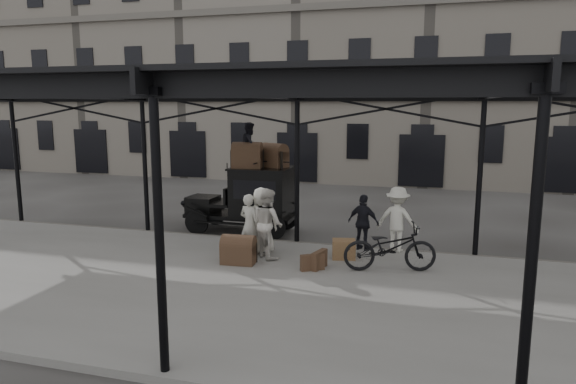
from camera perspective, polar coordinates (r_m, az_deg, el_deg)
name	(u,v)px	position (r m, az deg, el deg)	size (l,w,h in m)	color
ground	(277,266)	(13.53, -1.24, -8.26)	(120.00, 120.00, 0.00)	#383533
platform	(251,290)	(11.71, -4.19, -10.79)	(28.00, 8.00, 0.15)	slate
canopy	(252,84)	(11.24, -3.98, 11.85)	(22.50, 9.00, 4.74)	black
building_frontage	(370,54)	(30.66, 9.07, 14.89)	(64.00, 8.00, 14.00)	slate
taxi	(253,197)	(16.75, -3.94, -0.52)	(3.65, 1.55, 2.18)	black
porter_left	(250,224)	(13.89, -4.30, -3.60)	(0.61, 0.40, 1.66)	beige
porter_midleft	(268,223)	(13.58, -2.24, -3.47)	(0.90, 0.70, 1.85)	beige
porter_centre	(262,220)	(13.99, -2.94, -3.17)	(0.89, 0.58, 1.81)	silver
porter_official	(363,222)	(14.42, 8.38, -3.37)	(0.92, 0.38, 1.57)	black
porter_right	(397,219)	(14.46, 12.07, -2.98)	(1.16, 0.67, 1.80)	silver
bicycle	(390,247)	(12.79, 11.25, -6.05)	(0.78, 2.25, 1.18)	black
porter_roof	(250,145)	(16.45, -4.22, 5.24)	(0.70, 0.54, 1.43)	black
steamer_trunk_roof_near	(247,157)	(16.36, -4.55, 3.89)	(0.93, 0.57, 0.68)	#4F3624
steamer_trunk_roof_far	(274,157)	(16.55, -1.56, 3.91)	(0.87, 0.53, 0.64)	#4F3624
steamer_trunk_platform	(239,251)	(13.25, -5.51, -6.59)	(0.85, 0.52, 0.62)	#4F3624
wicker_hamper	(344,249)	(13.70, 6.22, -6.33)	(0.60, 0.45, 0.50)	olive
suitcase_upright	(319,260)	(12.83, 3.50, -7.53)	(0.15, 0.60, 0.45)	#4F3624
suitcase_flat	(312,262)	(12.70, 2.73, -7.81)	(0.60, 0.15, 0.40)	#4F3624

